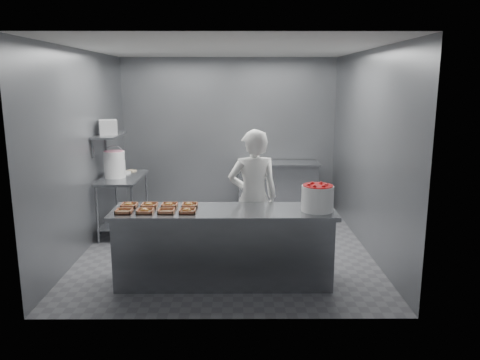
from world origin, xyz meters
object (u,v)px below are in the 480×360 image
at_px(back_counter, 277,186).
at_px(tray_7, 190,205).
at_px(tray_6, 169,205).
at_px(strawberry_tub, 318,197).
at_px(tray_1, 145,211).
at_px(appliance, 108,127).
at_px(tray_2, 166,211).
at_px(tray_5, 149,205).
at_px(worker, 253,198).
at_px(tray_3, 187,211).
at_px(tray_0, 124,211).
at_px(tray_4, 129,205).
at_px(glaze_bucket, 115,164).
at_px(prep_table, 123,195).
at_px(service_counter, 224,246).

relative_size(back_counter, tray_7, 8.01).
bearing_deg(tray_6, strawberry_tub, -5.90).
xyz_separation_m(tray_1, appliance, (-0.93, 2.05, 0.75)).
bearing_deg(appliance, tray_7, -69.00).
bearing_deg(tray_2, appliance, 119.85).
distance_m(tray_7, strawberry_tub, 1.51).
relative_size(tray_5, worker, 0.11).
bearing_deg(tray_1, tray_3, 0.00).
bearing_deg(tray_6, appliance, 123.15).
height_order(tray_0, tray_7, tray_7).
relative_size(tray_4, tray_6, 1.00).
xyz_separation_m(tray_0, glaze_bucket, (-0.62, 2.01, 0.20)).
height_order(back_counter, tray_5, tray_5).
distance_m(glaze_bucket, appliance, 0.57).
bearing_deg(tray_6, tray_5, 180.00).
bearing_deg(back_counter, tray_0, -120.96).
bearing_deg(appliance, worker, -48.36).
bearing_deg(tray_4, prep_table, 105.95).
bearing_deg(tray_3, back_counter, 68.81).
height_order(tray_1, tray_2, tray_1).
bearing_deg(tray_0, strawberry_tub, 1.93).
relative_size(back_counter, worker, 0.84).
bearing_deg(tray_3, tray_4, 160.63).
xyz_separation_m(tray_1, tray_6, (0.24, 0.25, 0.00)).
height_order(tray_4, tray_6, same).
bearing_deg(worker, tray_1, 20.98).
bearing_deg(back_counter, appliance, -153.94).
height_order(tray_4, glaze_bucket, glaze_bucket).
bearing_deg(appliance, tray_0, -88.46).
bearing_deg(tray_4, tray_6, 0.00).
bearing_deg(strawberry_tub, glaze_bucket, 145.56).
bearing_deg(tray_3, prep_table, 120.87).
distance_m(tray_1, tray_6, 0.35).
bearing_deg(tray_1, tray_5, 90.00).
distance_m(tray_0, tray_6, 0.54).
relative_size(tray_1, tray_4, 1.00).
bearing_deg(tray_2, prep_table, 115.81).
distance_m(service_counter, tray_1, 1.01).
height_order(service_counter, strawberry_tub, strawberry_tub).
height_order(tray_3, worker, worker).
bearing_deg(tray_6, worker, 25.07).
bearing_deg(worker, appliance, -40.30).
bearing_deg(strawberry_tub, tray_2, -177.53).
relative_size(tray_4, strawberry_tub, 0.51).
relative_size(strawberry_tub, glaze_bucket, 0.74).
distance_m(tray_0, glaze_bucket, 2.11).
height_order(tray_3, tray_7, same).
xyz_separation_m(prep_table, tray_1, (0.76, -2.08, 0.33)).
bearing_deg(tray_0, glaze_bucket, 107.07).
bearing_deg(tray_7, tray_2, -133.12).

